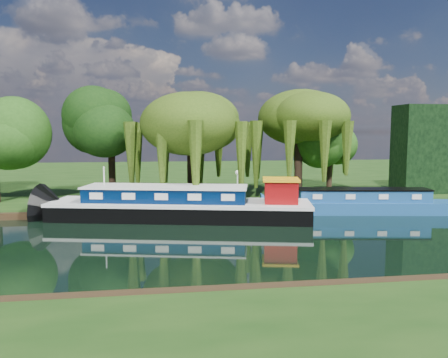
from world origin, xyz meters
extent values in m
plane|color=black|center=(0.00, 0.00, 0.00)|extent=(120.00, 120.00, 0.00)
cube|color=#15340E|center=(0.00, 34.00, 0.23)|extent=(120.00, 52.00, 0.45)
cube|color=black|center=(-4.19, 6.70, 0.44)|extent=(18.19, 7.66, 1.18)
cube|color=silver|center=(-4.19, 6.70, 1.13)|extent=(18.30, 7.76, 0.22)
cube|color=#03173D|center=(-5.15, 6.91, 1.72)|extent=(11.36, 5.14, 0.94)
cube|color=silver|center=(-5.15, 6.91, 2.25)|extent=(11.60, 5.37, 0.12)
cube|color=maroon|center=(2.56, 5.22, 1.99)|extent=(2.59, 2.59, 1.48)
cube|color=#E8A610|center=(2.56, 5.22, 2.81)|extent=(2.88, 2.88, 0.16)
cylinder|color=silver|center=(-9.39, 7.84, 2.44)|extent=(0.10, 0.10, 2.37)
cube|color=#1B4D85|center=(9.37, 7.03, 0.37)|extent=(13.79, 4.29, 1.02)
cube|color=#1B4D85|center=(9.37, 7.03, 1.31)|extent=(9.67, 3.11, 0.85)
cube|color=black|center=(9.37, 7.03, 1.79)|extent=(9.80, 3.24, 0.11)
cube|color=silver|center=(5.71, 6.70, 1.35)|extent=(0.68, 0.16, 0.36)
cube|color=silver|center=(8.07, 6.35, 1.35)|extent=(0.68, 0.16, 0.36)
cube|color=silver|center=(10.42, 5.99, 1.35)|extent=(0.68, 0.16, 0.36)
cube|color=silver|center=(12.77, 5.63, 1.35)|extent=(0.68, 0.16, 0.36)
cylinder|color=black|center=(-3.01, 12.20, 2.94)|extent=(0.64, 0.64, 4.97)
ellipsoid|color=#29430E|center=(-3.01, 12.20, 6.53)|extent=(6.94, 6.94, 4.49)
cylinder|color=black|center=(6.54, 13.86, 2.99)|extent=(0.72, 0.72, 5.08)
ellipsoid|color=#29430E|center=(6.54, 13.86, 6.66)|extent=(6.94, 6.94, 4.48)
cylinder|color=black|center=(-9.64, 15.11, 3.72)|extent=(0.59, 0.59, 6.54)
ellipsoid|color=black|center=(-9.64, 15.11, 6.39)|extent=(5.23, 5.23, 5.23)
cylinder|color=black|center=(9.75, 14.71, 3.11)|extent=(0.47, 0.47, 5.32)
ellipsoid|color=#1D4310|center=(9.75, 14.71, 5.29)|extent=(4.26, 4.26, 4.26)
cube|color=black|center=(19.00, 14.00, 4.45)|extent=(6.00, 3.00, 8.00)
cylinder|color=silver|center=(0.50, 10.50, 1.55)|extent=(0.10, 0.10, 2.20)
sphere|color=white|center=(0.50, 10.50, 2.83)|extent=(0.36, 0.36, 0.36)
cylinder|color=silver|center=(-10.00, 8.40, 0.95)|extent=(0.16, 0.16, 1.00)
cylinder|color=silver|center=(-4.00, 8.40, 0.95)|extent=(0.16, 0.16, 1.00)
cylinder|color=silver|center=(3.00, 8.40, 0.95)|extent=(0.16, 0.16, 1.00)
cylinder|color=silver|center=(9.00, 8.40, 0.95)|extent=(0.16, 0.16, 1.00)
camera|label=1|loc=(-5.38, -23.19, 6.00)|focal=35.00mm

